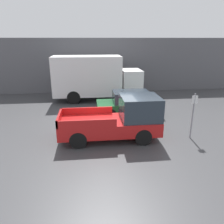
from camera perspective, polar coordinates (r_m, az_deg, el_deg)
name	(u,v)px	position (r m, az deg, el deg)	size (l,w,h in m)	color
ground_plane	(112,136)	(11.79, 0.11, -6.18)	(60.00, 60.00, 0.00)	#3D3D3F
building_wall	(100,66)	(21.16, -3.12, 11.98)	(28.00, 0.15, 5.02)	#56565B
pickup_truck	(119,120)	(11.14, 1.88, -1.97)	(5.05, 2.04, 2.21)	red
car	(130,103)	(14.73, 4.61, 2.33)	(4.31, 1.87, 1.63)	#1E592D
delivery_truck	(94,77)	(18.28, -4.72, 9.11)	(7.22, 2.44, 3.64)	white
parking_sign	(193,114)	(11.77, 20.38, -0.39)	(0.30, 0.07, 2.38)	gray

